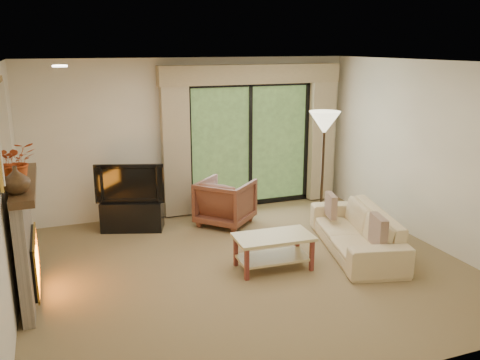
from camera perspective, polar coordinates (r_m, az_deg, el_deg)
name	(u,v)px	position (r m, az deg, el deg)	size (l,w,h in m)	color
floor	(248,267)	(6.70, 0.92, -9.76)	(5.50, 5.50, 0.00)	olive
ceiling	(249,62)	(6.08, 1.03, 13.07)	(5.50, 5.50, 0.00)	white
wall_back	(194,137)	(8.59, -5.22, 4.85)	(5.00, 5.00, 0.00)	beige
wall_front	(365,241)	(4.15, 13.91, -6.71)	(5.00, 5.00, 0.00)	beige
wall_left	(5,193)	(5.87, -24.86, -1.28)	(5.00, 5.00, 0.00)	beige
wall_right	(428,154)	(7.69, 20.40, 2.78)	(5.00, 5.00, 0.00)	beige
fireplace	(25,239)	(6.23, -23.03, -6.14)	(0.24, 1.70, 1.37)	gray
mirror	(3,128)	(5.93, -25.10, 5.30)	(0.07, 1.45, 1.02)	gold
sliding_door	(250,145)	(8.89, 1.13, 3.95)	(2.26, 0.10, 2.16)	black
curtain_left	(176,146)	(8.37, -7.22, 3.83)	(0.45, 0.18, 2.35)	tan
curtain_right	(321,136)	(9.36, 9.11, 4.94)	(0.45, 0.18, 2.35)	tan
cornice	(252,74)	(8.66, 1.39, 11.79)	(3.20, 0.24, 0.32)	tan
media_console	(133,215)	(8.10, -11.96, -3.86)	(0.93, 0.42, 0.46)	black
tv	(131,182)	(7.94, -12.17, -0.21)	(1.05, 0.14, 0.60)	black
armchair	(225,202)	(8.11, -1.64, -2.49)	(0.78, 0.80, 0.73)	brown
sofa	(356,231)	(7.27, 12.90, -5.59)	(2.02, 0.79, 0.59)	#D4BB8A
pillow_near	(378,231)	(6.72, 15.25, -5.56)	(0.10, 0.40, 0.40)	brown
pillow_far	(331,206)	(7.63, 10.17, -2.84)	(0.09, 0.35, 0.35)	brown
coffee_table	(273,252)	(6.60, 3.76, -8.05)	(0.99, 0.55, 0.45)	#CBB77F
floor_lamp	(323,169)	(8.08, 9.25, 1.23)	(0.49, 0.49, 1.81)	beige
vase	(16,180)	(5.49, -23.85, 0.04)	(0.26, 0.26, 0.28)	#412C18
branches	(17,161)	(5.98, -23.72, 1.92)	(0.38, 0.33, 0.43)	#B54217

